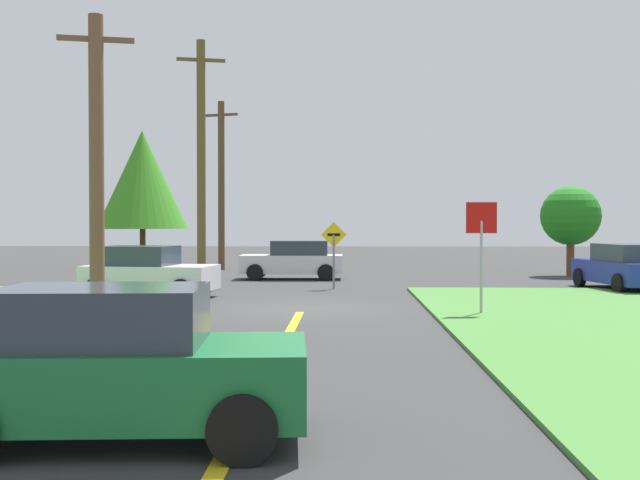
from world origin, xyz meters
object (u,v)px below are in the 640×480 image
Objects in this scene: car_approaching_junction at (294,260)px; utility_pole_far at (221,184)px; direction_sign at (334,247)px; stop_sign at (481,236)px; utility_pole_near at (97,164)px; oak_tree_left at (142,180)px; pine_tree_center at (571,216)px; car_behind_on_main_road at (118,365)px; car_on_crossroad at (624,267)px; parked_car_near_building at (147,272)px; utility_pole_mid at (201,161)px.

utility_pole_far is at bearing -57.87° from car_approaching_junction.
stop_sign is at bearing -63.88° from direction_sign.
utility_pole_near reaches higher than oak_tree_left.
pine_tree_center is at bearing 34.32° from direction_sign.
utility_pole_near reaches higher than direction_sign.
utility_pole_far is 2.13× the size of pine_tree_center.
car_behind_on_main_road is 0.53× the size of utility_pole_near.
parked_car_near_building is at bearing 94.97° from car_on_crossroad.
oak_tree_left is at bearing 102.48° from utility_pole_near.
car_on_crossroad is 0.50× the size of utility_pole_mid.
stop_sign is at bearing 5.49° from utility_pole_near.
car_approaching_junction is 23.55m from car_behind_on_main_road.
oak_tree_left is 21.53m from pine_tree_center.
direction_sign is at bearing -68.54° from stop_sign.
direction_sign is (5.59, 8.66, -2.27)m from utility_pole_near.
utility_pole_mid is at bearing -84.81° from utility_pole_far.
stop_sign is 12.50m from car_behind_on_main_road.
direction_sign is at bearing -50.75° from oak_tree_left.
parked_car_near_building is at bearing -99.41° from utility_pole_mid.
car_approaching_junction is 1.07× the size of pine_tree_center.
stop_sign is 10.55m from parked_car_near_building.
pine_tree_center is (12.41, 25.91, 1.87)m from car_behind_on_main_road.
car_approaching_junction is 8.41m from utility_pole_far.
utility_pole_mid is (-3.21, -3.50, 3.87)m from car_approaching_junction.
pine_tree_center is (16.31, -4.06, -1.68)m from utility_pole_far.
car_approaching_junction is 0.58× the size of utility_pole_near.
pine_tree_center reaches higher than car_behind_on_main_road.
direction_sign is at bearing -14.27° from utility_pole_mid.
stop_sign is at bearing -45.80° from utility_pole_mid.
stop_sign is 0.66× the size of car_approaching_junction.
direction_sign is 0.59× the size of pine_tree_center.
pine_tree_center is at bearing 44.56° from utility_pole_near.
utility_pole_mid reaches higher than oak_tree_left.
car_behind_on_main_road is 0.94× the size of parked_car_near_building.
utility_pole_mid reaches higher than car_approaching_junction.
car_approaching_junction and car_behind_on_main_road have the same top height.
pine_tree_center is at bearing -169.57° from car_approaching_junction.
car_behind_on_main_road is 0.43× the size of utility_pole_mid.
stop_sign is at bearing -114.03° from pine_tree_center.
oak_tree_left is at bearing 51.23° from car_on_crossroad.
car_behind_on_main_road is 18.90m from direction_sign.
utility_pole_far is 1.17× the size of oak_tree_left.
pine_tree_center is (6.64, 14.88, 0.66)m from stop_sign.
car_behind_on_main_road is at bearing -75.14° from oak_tree_left.
direction_sign is (1.76, -4.77, 0.67)m from car_approaching_junction.
stop_sign is 13.75m from car_approaching_junction.
utility_pole_far is (-3.90, 29.97, 3.56)m from car_behind_on_main_road.
oak_tree_left is at bearing 100.81° from car_behind_on_main_road.
parked_car_near_building is (-15.86, -3.28, -0.00)m from car_on_crossroad.
car_approaching_junction is 14.27m from utility_pole_near.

